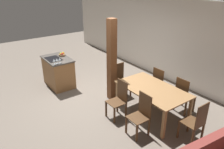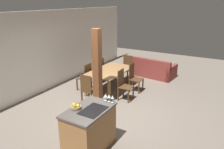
{
  "view_description": "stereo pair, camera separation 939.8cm",
  "coord_description": "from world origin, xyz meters",
  "px_view_note": "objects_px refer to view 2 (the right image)",
  "views": [
    {
      "loc": [
        4.78,
        -2.8,
        3.23
      ],
      "look_at": [
        0.6,
        0.2,
        0.95
      ],
      "focal_mm": 35.0,
      "sensor_mm": 36.0,
      "label": 1
    },
    {
      "loc": [
        -4.62,
        -2.82,
        3.01
      ],
      "look_at": [
        0.6,
        0.2,
        0.95
      ],
      "focal_mm": 35.0,
      "sensor_mm": 36.0,
      "label": 2
    }
  ],
  "objects_px": {
    "dining_chair_near_right": "(134,77)",
    "couch": "(153,70)",
    "kitchen_island": "(89,129)",
    "dining_chair_near_left": "(124,85)",
    "dining_chair_far_right": "(98,71)",
    "fruit_bowl": "(76,106)",
    "dining_chair_head_end": "(88,89)",
    "dining_table": "(110,73)",
    "timber_post": "(97,70)",
    "wine_glass_near": "(113,97)",
    "dining_chair_foot_end": "(126,68)",
    "wine_glass_far": "(106,95)",
    "dining_chair_far_left": "(86,77)",
    "wine_glass_middle": "(109,96)"
  },
  "relations": [
    {
      "from": "dining_chair_far_right",
      "to": "dining_chair_head_end",
      "type": "distance_m",
      "value": 1.83
    },
    {
      "from": "wine_glass_middle",
      "to": "dining_chair_far_left",
      "type": "bearing_deg",
      "value": 46.5
    },
    {
      "from": "wine_glass_near",
      "to": "dining_chair_far_right",
      "type": "height_order",
      "value": "wine_glass_near"
    },
    {
      "from": "dining_chair_near_right",
      "to": "dining_chair_head_end",
      "type": "relative_size",
      "value": 1.0
    },
    {
      "from": "wine_glass_far",
      "to": "dining_chair_near_left",
      "type": "relative_size",
      "value": 0.17
    },
    {
      "from": "dining_chair_near_right",
      "to": "couch",
      "type": "height_order",
      "value": "dining_chair_near_right"
    },
    {
      "from": "wine_glass_far",
      "to": "dining_chair_far_left",
      "type": "distance_m",
      "value": 2.98
    },
    {
      "from": "dining_chair_foot_end",
      "to": "timber_post",
      "type": "xyz_separation_m",
      "value": [
        -2.53,
        -0.33,
        0.65
      ]
    },
    {
      "from": "dining_chair_far_left",
      "to": "dining_chair_far_right",
      "type": "bearing_deg",
      "value": -180.0
    },
    {
      "from": "dining_chair_near_right",
      "to": "timber_post",
      "type": "bearing_deg",
      "value": 166.28
    },
    {
      "from": "dining_table",
      "to": "dining_chair_head_end",
      "type": "distance_m",
      "value": 1.28
    },
    {
      "from": "kitchen_island",
      "to": "dining_table",
      "type": "xyz_separation_m",
      "value": [
        2.94,
        1.24,
        0.18
      ]
    },
    {
      "from": "kitchen_island",
      "to": "dining_chair_far_left",
      "type": "xyz_separation_m",
      "value": [
        2.54,
        1.97,
        0.03
      ]
    },
    {
      "from": "dining_chair_near_left",
      "to": "dining_chair_far_right",
      "type": "bearing_deg",
      "value": 61.47
    },
    {
      "from": "couch",
      "to": "wine_glass_near",
      "type": "bearing_deg",
      "value": 105.54
    },
    {
      "from": "dining_chair_near_left",
      "to": "fruit_bowl",
      "type": "bearing_deg",
      "value": -174.07
    },
    {
      "from": "dining_chair_near_left",
      "to": "dining_chair_near_right",
      "type": "distance_m",
      "value": 0.8
    },
    {
      "from": "dining_chair_far_right",
      "to": "fruit_bowl",
      "type": "bearing_deg",
      "value": 26.87
    },
    {
      "from": "wine_glass_middle",
      "to": "dining_chair_near_left",
      "type": "xyz_separation_m",
      "value": [
        2.06,
        0.69,
        -0.57
      ]
    },
    {
      "from": "dining_table",
      "to": "dining_chair_foot_end",
      "type": "relative_size",
      "value": 1.84
    },
    {
      "from": "dining_chair_far_left",
      "to": "dining_chair_far_right",
      "type": "relative_size",
      "value": 1.0
    },
    {
      "from": "wine_glass_near",
      "to": "dining_chair_foot_end",
      "type": "height_order",
      "value": "wine_glass_near"
    },
    {
      "from": "fruit_bowl",
      "to": "wine_glass_near",
      "type": "height_order",
      "value": "wine_glass_near"
    },
    {
      "from": "wine_glass_middle",
      "to": "wine_glass_near",
      "type": "bearing_deg",
      "value": -90.0
    },
    {
      "from": "dining_chair_near_left",
      "to": "dining_chair_far_right",
      "type": "relative_size",
      "value": 1.0
    },
    {
      "from": "timber_post",
      "to": "dining_chair_near_left",
      "type": "bearing_deg",
      "value": -25.29
    },
    {
      "from": "dining_chair_head_end",
      "to": "dining_chair_near_right",
      "type": "bearing_deg",
      "value": -113.8
    },
    {
      "from": "dining_chair_near_left",
      "to": "dining_chair_head_end",
      "type": "xyz_separation_m",
      "value": [
        -0.87,
        0.74,
        0.0
      ]
    },
    {
      "from": "dining_chair_near_right",
      "to": "timber_post",
      "type": "xyz_separation_m",
      "value": [
        -1.66,
        0.4,
        0.65
      ]
    },
    {
      "from": "wine_glass_far",
      "to": "couch",
      "type": "xyz_separation_m",
      "value": [
        4.66,
        0.59,
        -0.8
      ]
    },
    {
      "from": "wine_glass_near",
      "to": "wine_glass_far",
      "type": "relative_size",
      "value": 1.0
    },
    {
      "from": "fruit_bowl",
      "to": "dining_chair_foot_end",
      "type": "relative_size",
      "value": 0.21
    },
    {
      "from": "couch",
      "to": "fruit_bowl",
      "type": "bearing_deg",
      "value": 99.07
    },
    {
      "from": "dining_chair_near_right",
      "to": "wine_glass_far",
      "type": "bearing_deg",
      "value": -168.06
    },
    {
      "from": "wine_glass_far",
      "to": "couch",
      "type": "distance_m",
      "value": 4.76
    },
    {
      "from": "dining_chair_far_left",
      "to": "couch",
      "type": "relative_size",
      "value": 0.52
    },
    {
      "from": "dining_chair_far_right",
      "to": "wine_glass_near",
      "type": "bearing_deg",
      "value": 38.26
    },
    {
      "from": "dining_chair_head_end",
      "to": "wine_glass_middle",
      "type": "bearing_deg",
      "value": 140.33
    },
    {
      "from": "dining_table",
      "to": "timber_post",
      "type": "xyz_separation_m",
      "value": [
        -1.26,
        -0.33,
        0.5
      ]
    },
    {
      "from": "dining_chair_head_end",
      "to": "dining_chair_far_right",
      "type": "bearing_deg",
      "value": -66.2
    },
    {
      "from": "couch",
      "to": "dining_chair_foot_end",
      "type": "bearing_deg",
      "value": 57.15
    },
    {
      "from": "dining_chair_head_end",
      "to": "dining_chair_foot_end",
      "type": "xyz_separation_m",
      "value": [
        2.54,
        0.0,
        0.0
      ]
    },
    {
      "from": "couch",
      "to": "kitchen_island",
      "type": "bearing_deg",
      "value": 101.61
    },
    {
      "from": "dining_chair_head_end",
      "to": "couch",
      "type": "height_order",
      "value": "dining_chair_head_end"
    },
    {
      "from": "kitchen_island",
      "to": "wine_glass_near",
      "type": "relative_size",
      "value": 6.75
    },
    {
      "from": "dining_chair_near_right",
      "to": "couch",
      "type": "xyz_separation_m",
      "value": [
        1.8,
        -0.02,
        -0.23
      ]
    },
    {
      "from": "wine_glass_middle",
      "to": "couch",
      "type": "xyz_separation_m",
      "value": [
        4.66,
        0.67,
        -0.8
      ]
    },
    {
      "from": "dining_chair_head_end",
      "to": "couch",
      "type": "distance_m",
      "value": 3.56
    },
    {
      "from": "dining_table",
      "to": "dining_chair_near_right",
      "type": "distance_m",
      "value": 0.85
    },
    {
      "from": "dining_chair_head_end",
      "to": "couch",
      "type": "xyz_separation_m",
      "value": [
        3.47,
        -0.75,
        -0.23
      ]
    }
  ]
}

